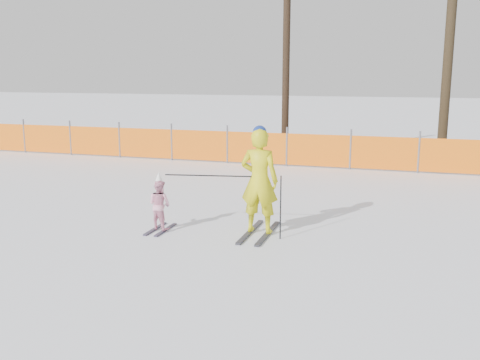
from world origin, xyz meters
name	(u,v)px	position (x,y,z in m)	size (l,w,h in m)	color
ground	(232,240)	(0.00, 0.00, 0.00)	(120.00, 120.00, 0.00)	white
adult	(259,181)	(0.36, 0.53, 1.01)	(0.71, 1.55, 2.01)	black
child	(160,204)	(-1.49, 0.18, 0.51)	(0.54, 0.87, 1.12)	black
ski_poles	(238,189)	(0.01, 0.34, 0.87)	(2.19, 0.32, 1.16)	black
safety_fence	(196,145)	(-3.85, 7.87, 0.56)	(17.95, 0.06, 1.25)	#595960
tree_trunks	(433,63)	(3.59, 10.25, 3.25)	(9.54, 2.75, 7.38)	#2E2314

